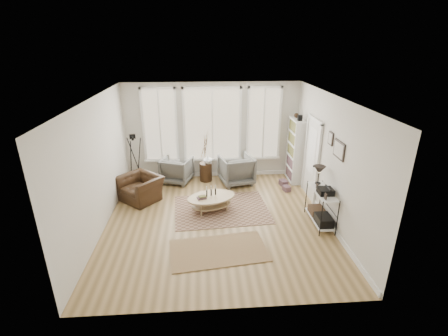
{
  "coord_description": "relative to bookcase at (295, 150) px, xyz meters",
  "views": [
    {
      "loc": [
        -0.31,
        -6.74,
        4.04
      ],
      "look_at": [
        0.2,
        0.6,
        1.1
      ],
      "focal_mm": 26.0,
      "sensor_mm": 36.0,
      "label": 1
    }
  ],
  "objects": [
    {
      "name": "room",
      "position": [
        -2.42,
        -2.2,
        0.47
      ],
      "size": [
        5.5,
        5.54,
        2.9
      ],
      "color": "#A58553",
      "rests_on": "ground"
    },
    {
      "name": "book_stack_near",
      "position": [
        -0.39,
        -0.38,
        -0.87
      ],
      "size": [
        0.25,
        0.29,
        0.16
      ],
      "primitive_type": "cube",
      "rotation": [
        0.0,
        0.0,
        0.24
      ],
      "color": "brown",
      "rests_on": "ground"
    },
    {
      "name": "door",
      "position": [
        0.13,
        -1.08,
        0.17
      ],
      "size": [
        0.09,
        1.06,
        2.22
      ],
      "color": "silver",
      "rests_on": "ground"
    },
    {
      "name": "low_shelf",
      "position": [
        -0.06,
        -2.52,
        -0.44
      ],
      "size": [
        0.38,
        1.08,
        1.3
      ],
      "color": "white",
      "rests_on": "ground"
    },
    {
      "name": "armchair_left",
      "position": [
        -3.53,
        0.12,
        -0.57
      ],
      "size": [
        1.05,
        1.06,
        0.77
      ],
      "primitive_type": "imported",
      "rotation": [
        0.0,
        0.0,
        2.81
      ],
      "color": "#60615C",
      "rests_on": "ground"
    },
    {
      "name": "bookcase",
      "position": [
        0.0,
        0.0,
        0.0
      ],
      "size": [
        0.31,
        0.85,
        2.06
      ],
      "color": "white",
      "rests_on": "ground"
    },
    {
      "name": "armchair_right",
      "position": [
        -1.76,
        -0.1,
        -0.53
      ],
      "size": [
        1.11,
        1.13,
        0.85
      ],
      "primitive_type": "imported",
      "rotation": [
        0.0,
        0.0,
        3.38
      ],
      "color": "#60615C",
      "rests_on": "ground"
    },
    {
      "name": "coffee_table",
      "position": [
        -2.57,
        -1.73,
        -0.65
      ],
      "size": [
        1.4,
        1.13,
        0.56
      ],
      "color": "tan",
      "rests_on": "ground"
    },
    {
      "name": "tripod_camera",
      "position": [
        -4.67,
        -0.17,
        -0.22
      ],
      "size": [
        0.56,
        0.56,
        1.59
      ],
      "color": "black",
      "rests_on": "ground"
    },
    {
      "name": "accent_chair",
      "position": [
        -4.43,
        -0.99,
        -0.62
      ],
      "size": [
        1.36,
        1.34,
        0.66
      ],
      "primitive_type": "imported",
      "rotation": [
        0.0,
        0.0,
        -0.72
      ],
      "color": "#342012",
      "rests_on": "ground"
    },
    {
      "name": "bay_window",
      "position": [
        -2.44,
        0.49,
        0.65
      ],
      "size": [
        4.14,
        0.12,
        2.24
      ],
      "color": "tan",
      "rests_on": "ground"
    },
    {
      "name": "rug_runner",
      "position": [
        -2.47,
        -3.44,
        -0.94
      ],
      "size": [
        2.08,
        1.32,
        0.01
      ],
      "primitive_type": "cube",
      "rotation": [
        0.0,
        0.0,
        0.13
      ],
      "color": "brown",
      "rests_on": "ground"
    },
    {
      "name": "book_stack_far",
      "position": [
        -0.39,
        -0.75,
        -0.88
      ],
      "size": [
        0.23,
        0.27,
        0.14
      ],
      "primitive_type": "cube",
      "rotation": [
        0.0,
        0.0,
        0.29
      ],
      "color": "brown",
      "rests_on": "ground"
    },
    {
      "name": "side_table",
      "position": [
        -2.67,
        0.15,
        -0.2
      ],
      "size": [
        0.37,
        0.37,
        1.57
      ],
      "color": "#342012",
      "rests_on": "ground"
    },
    {
      "name": "wall_art",
      "position": [
        0.14,
        -2.49,
        0.92
      ],
      "size": [
        0.04,
        0.88,
        0.44
      ],
      "color": "black",
      "rests_on": "ground"
    },
    {
      "name": "rug_main",
      "position": [
        -2.3,
        -1.71,
        -0.95
      ],
      "size": [
        2.46,
        1.92,
        0.01
      ],
      "primitive_type": "cube",
      "rotation": [
        0.0,
        0.0,
        0.07
      ],
      "color": "brown",
      "rests_on": "ground"
    },
    {
      "name": "vase",
      "position": [
        -2.6,
        0.11,
        -0.26
      ],
      "size": [
        0.28,
        0.28,
        0.27
      ],
      "primitive_type": "imported",
      "rotation": [
        0.0,
        0.0,
        -0.13
      ],
      "color": "silver",
      "rests_on": "side_table"
    }
  ]
}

